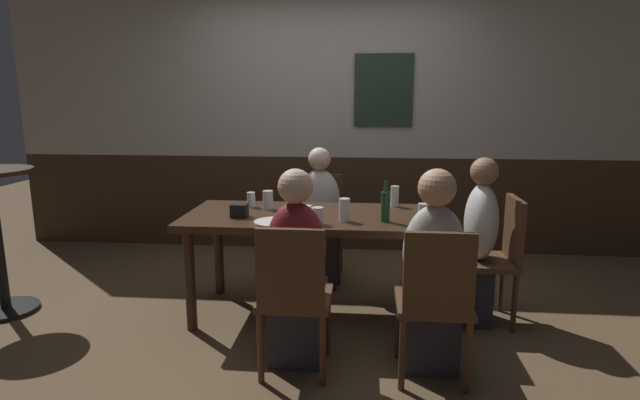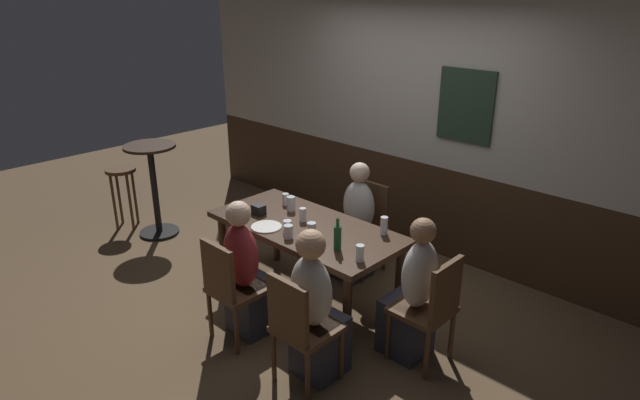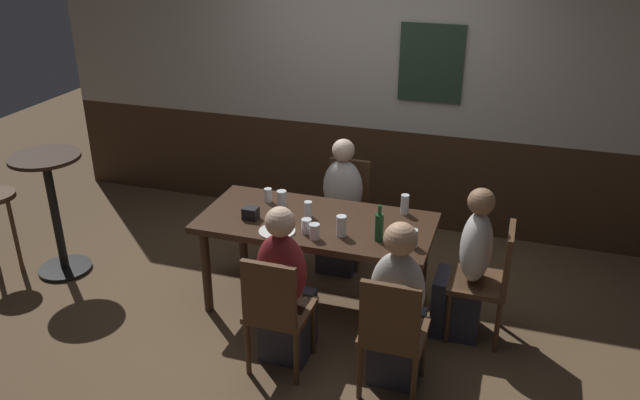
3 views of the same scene
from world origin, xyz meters
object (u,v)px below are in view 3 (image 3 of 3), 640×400
chair_mid_far (346,205)px  pint_glass_amber (268,196)px  chair_head_east (490,276)px  pint_glass_pale (308,210)px  beer_bottle_green (379,227)px  highball_clear (341,227)px  tumbler_short (405,205)px  beer_glass_half (413,239)px  plate_white_large (277,231)px  person_head_east (466,274)px  person_mid_near (285,296)px  chair_right_near (392,330)px  chair_mid_near (276,308)px  person_mid_far (341,215)px  person_right_near (397,315)px  condiment_caddy (251,213)px  pint_glass_stout (314,232)px  side_bar_table (54,205)px  dining_table (316,230)px  tumbler_water (282,200)px  beer_glass_tall (306,227)px

chair_mid_far → pint_glass_amber: bearing=-126.2°
chair_head_east → pint_glass_pale: (-1.35, 0.04, 0.30)m
pint_glass_amber → beer_bottle_green: beer_bottle_green is taller
highball_clear → tumbler_short: tumbler_short is taller
beer_glass_half → pint_glass_pale: 0.85m
tumbler_short → plate_white_large: bearing=-144.1°
chair_mid_far → beer_bottle_green: (0.51, -0.99, 0.35)m
person_head_east → person_mid_near: bearing=-149.3°
chair_right_near → chair_mid_near: size_ratio=1.00×
pint_glass_pale → plate_white_large: 0.34m
person_head_east → pint_glass_pale: 1.23m
person_mid_far → person_head_east: bearing=-30.6°
chair_head_east → person_right_near: bearing=-128.1°
pint_glass_amber → condiment_caddy: 0.32m
plate_white_large → chair_right_near: bearing=-29.9°
chair_mid_far → chair_right_near: size_ratio=1.00×
beer_glass_half → pint_glass_stout: bearing=-171.8°
chair_mid_far → pint_glass_amber: (-0.46, -0.63, 0.29)m
highball_clear → condiment_caddy: 0.72m
chair_right_near → side_bar_table: (-2.98, 0.66, 0.12)m
highball_clear → side_bar_table: bearing=179.8°
person_mid_near → pint_glass_amber: person_mid_near is taller
person_right_near → beer_bottle_green: (-0.25, 0.50, 0.35)m
beer_glass_half → person_mid_near: bearing=-147.4°
dining_table → tumbler_short: size_ratio=11.26×
chair_right_near → pint_glass_pale: (-0.84, 0.86, 0.30)m
plate_white_large → dining_table: bearing=52.9°
chair_head_east → person_right_near: (-0.52, -0.66, 0.00)m
highball_clear → tumbler_water: size_ratio=1.12×
tumbler_short → chair_right_near: bearing=-81.9°
beer_glass_tall → pint_glass_stout: bearing=-37.2°
chair_mid_far → side_bar_table: (-2.22, -0.99, 0.12)m
person_mid_near → tumbler_short: 1.19m
chair_right_near → chair_head_east: (0.52, 0.83, 0.00)m
chair_head_east → person_right_near: person_right_near is taller
chair_mid_far → person_mid_far: 0.16m
chair_mid_far → pint_glass_pale: 0.85m
pint_glass_amber → side_bar_table: side_bar_table is taller
person_head_east → pint_glass_amber: person_head_east is taller
chair_head_east → chair_right_near: bearing=-122.2°
highball_clear → pint_glass_stout: 0.19m
person_head_east → beer_glass_tall: size_ratio=10.75×
chair_right_near → beer_glass_half: size_ratio=6.88×
beer_glass_half → condiment_caddy: bearing=177.5°
beer_glass_tall → pint_glass_amber: size_ratio=0.97×
person_right_near → beer_bottle_green: bearing=116.5°
tumbler_water → beer_bottle_green: (0.83, -0.30, 0.05)m
chair_mid_far → tumbler_water: (-0.32, -0.69, 0.30)m
person_mid_far → highball_clear: bearing=-73.7°
chair_right_near → condiment_caddy: (-1.23, 0.70, 0.29)m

